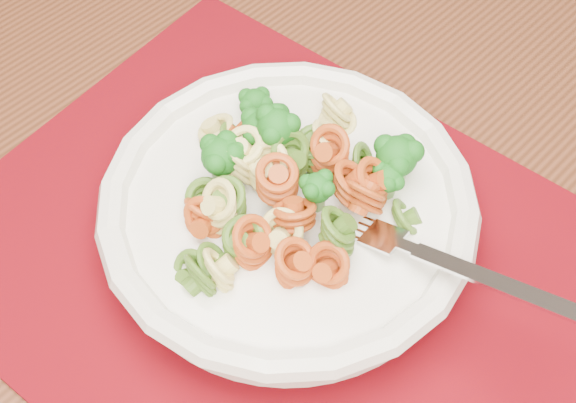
% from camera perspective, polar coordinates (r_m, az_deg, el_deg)
% --- Properties ---
extents(dining_table, '(1.59, 1.30, 0.73)m').
position_cam_1_polar(dining_table, '(0.67, 1.86, -5.39)').
color(dining_table, '#5A2D19').
rests_on(dining_table, ground).
extents(placemat, '(0.53, 0.45, 0.00)m').
position_cam_1_polar(placemat, '(0.55, -0.09, -4.55)').
color(placemat, '#640405').
rests_on(placemat, dining_table).
extents(pasta_bowl, '(0.26, 0.26, 0.05)m').
position_cam_1_polar(pasta_bowl, '(0.54, 0.00, -0.64)').
color(pasta_bowl, white).
rests_on(pasta_bowl, placemat).
extents(pasta_broccoli_heap, '(0.22, 0.22, 0.06)m').
position_cam_1_polar(pasta_broccoli_heap, '(0.53, 0.00, 0.38)').
color(pasta_broccoli_heap, '#E9D573').
rests_on(pasta_broccoli_heap, pasta_bowl).
extents(fork, '(0.18, 0.07, 0.08)m').
position_cam_1_polar(fork, '(0.51, 6.78, -2.54)').
color(fork, silver).
rests_on(fork, pasta_bowl).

